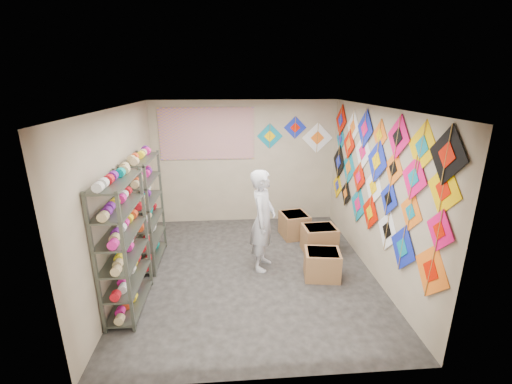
{
  "coord_description": "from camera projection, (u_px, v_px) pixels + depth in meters",
  "views": [
    {
      "loc": [
        -0.32,
        -5.12,
        3.07
      ],
      "look_at": [
        0.1,
        0.3,
        1.3
      ],
      "focal_mm": 24.0,
      "sensor_mm": 36.0,
      "label": 1
    }
  ],
  "objects": [
    {
      "name": "ground",
      "position": [
        252.0,
        270.0,
        5.83
      ],
      "size": [
        4.5,
        4.5,
        0.0
      ],
      "primitive_type": "plane",
      "color": "black"
    },
    {
      "name": "room_walls",
      "position": [
        251.0,
        177.0,
        5.32
      ],
      "size": [
        4.5,
        4.5,
        4.5
      ],
      "color": "tan",
      "rests_on": "ground"
    },
    {
      "name": "shelf_rack_front",
      "position": [
        124.0,
        246.0,
        4.6
      ],
      "size": [
        0.4,
        1.1,
        1.9
      ],
      "primitive_type": "cube",
      "color": "#4C5147",
      "rests_on": "ground"
    },
    {
      "name": "shelf_rack_back",
      "position": [
        146.0,
        211.0,
        5.83
      ],
      "size": [
        0.4,
        1.1,
        1.9
      ],
      "primitive_type": "cube",
      "color": "#4C5147",
      "rests_on": "ground"
    },
    {
      "name": "string_spools",
      "position": [
        135.0,
        221.0,
        5.19
      ],
      "size": [
        0.12,
        2.36,
        0.12
      ],
      "color": "#EE1E99",
      "rests_on": "ground"
    },
    {
      "name": "kite_wall_display",
      "position": [
        374.0,
        174.0,
        5.47
      ],
      "size": [
        0.06,
        4.3,
        2.08
      ],
      "color": "orange",
      "rests_on": "room_walls"
    },
    {
      "name": "back_wall_kites",
      "position": [
        297.0,
        135.0,
        7.43
      ],
      "size": [
        1.67,
        0.02,
        0.81
      ],
      "color": "#0B7893",
      "rests_on": "room_walls"
    },
    {
      "name": "poster",
      "position": [
        207.0,
        134.0,
        7.27
      ],
      "size": [
        2.0,
        0.01,
        1.1
      ],
      "primitive_type": "cube",
      "color": "#8454B6",
      "rests_on": "room_walls"
    },
    {
      "name": "shopkeeper",
      "position": [
        263.0,
        220.0,
        5.67
      ],
      "size": [
        0.88,
        0.79,
        1.73
      ],
      "primitive_type": "imported",
      "rotation": [
        0.0,
        0.0,
        1.25
      ],
      "color": "beige",
      "rests_on": "ground"
    },
    {
      "name": "carton_a",
      "position": [
        322.0,
        264.0,
        5.55
      ],
      "size": [
        0.62,
        0.54,
        0.46
      ],
      "primitive_type": "cube",
      "rotation": [
        0.0,
        0.0,
        -0.14
      ],
      "color": "brown",
      "rests_on": "ground"
    },
    {
      "name": "carton_b",
      "position": [
        319.0,
        239.0,
        6.41
      ],
      "size": [
        0.63,
        0.53,
        0.49
      ],
      "primitive_type": "cube",
      "rotation": [
        0.0,
        0.0,
        0.06
      ],
      "color": "brown",
      "rests_on": "ground"
    },
    {
      "name": "carton_c",
      "position": [
        294.0,
        225.0,
        7.04
      ],
      "size": [
        0.6,
        0.65,
        0.49
      ],
      "primitive_type": "cube",
      "rotation": [
        0.0,
        0.0,
        0.18
      ],
      "color": "brown",
      "rests_on": "ground"
    }
  ]
}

